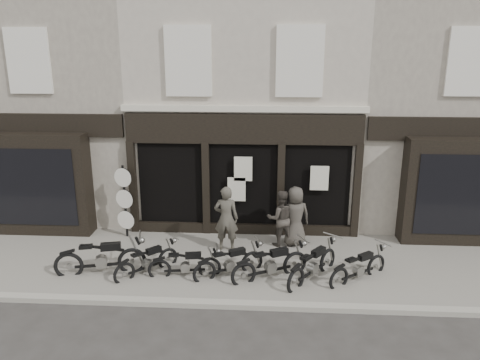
# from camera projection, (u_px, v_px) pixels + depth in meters

# --- Properties ---
(ground_plane) EXTENTS (90.00, 90.00, 0.00)m
(ground_plane) POSITION_uv_depth(u_px,v_px,m) (237.00, 281.00, 12.06)
(ground_plane) COLOR #2D2B28
(ground_plane) RESTS_ON ground
(pavement) EXTENTS (30.00, 4.20, 0.12)m
(pavement) POSITION_uv_depth(u_px,v_px,m) (239.00, 263.00, 12.90)
(pavement) COLOR slate
(pavement) RESTS_ON ground_plane
(kerb) EXTENTS (30.00, 0.25, 0.13)m
(kerb) POSITION_uv_depth(u_px,v_px,m) (234.00, 305.00, 10.84)
(kerb) COLOR gray
(kerb) RESTS_ON ground_plane
(central_building) EXTENTS (7.30, 6.22, 8.34)m
(central_building) POSITION_uv_depth(u_px,v_px,m) (248.00, 97.00, 16.62)
(central_building) COLOR #B4AA9A
(central_building) RESTS_ON ground
(neighbour_left) EXTENTS (5.60, 6.73, 8.34)m
(neighbour_left) POSITION_uv_depth(u_px,v_px,m) (73.00, 97.00, 16.95)
(neighbour_left) COLOR gray
(neighbour_left) RESTS_ON ground
(neighbour_right) EXTENTS (5.60, 6.73, 8.34)m
(neighbour_right) POSITION_uv_depth(u_px,v_px,m) (431.00, 99.00, 16.21)
(neighbour_right) COLOR gray
(neighbour_right) RESTS_ON ground
(motorcycle_0) EXTENTS (2.31, 0.88, 1.12)m
(motorcycle_0) POSITION_uv_depth(u_px,v_px,m) (102.00, 261.00, 12.18)
(motorcycle_0) COLOR black
(motorcycle_0) RESTS_ON ground
(motorcycle_1) EXTENTS (1.50, 1.50, 0.91)m
(motorcycle_1) POSITION_uv_depth(u_px,v_px,m) (147.00, 264.00, 12.21)
(motorcycle_1) COLOR black
(motorcycle_1) RESTS_ON ground
(motorcycle_2) EXTENTS (1.88, 0.57, 0.90)m
(motorcycle_2) POSITION_uv_depth(u_px,v_px,m) (186.00, 267.00, 12.04)
(motorcycle_2) COLOR black
(motorcycle_2) RESTS_ON ground
(motorcycle_3) EXTENTS (1.80, 1.21, 0.95)m
(motorcycle_3) POSITION_uv_depth(u_px,v_px,m) (230.00, 265.00, 12.09)
(motorcycle_3) COLOR black
(motorcycle_3) RESTS_ON ground
(motorcycle_4) EXTENTS (1.99, 1.27, 1.04)m
(motorcycle_4) POSITION_uv_depth(u_px,v_px,m) (271.00, 267.00, 11.94)
(motorcycle_4) COLOR black
(motorcycle_4) RESTS_ON ground
(motorcycle_5) EXTENTS (1.52, 1.82, 1.03)m
(motorcycle_5) POSITION_uv_depth(u_px,v_px,m) (313.00, 267.00, 11.90)
(motorcycle_5) COLOR black
(motorcycle_5) RESTS_ON ground
(motorcycle_6) EXTENTS (1.68, 1.35, 0.93)m
(motorcycle_6) POSITION_uv_depth(u_px,v_px,m) (359.00, 270.00, 11.85)
(motorcycle_6) COLOR black
(motorcycle_6) RESTS_ON ground
(man_left) EXTENTS (0.71, 0.47, 1.91)m
(man_left) POSITION_uv_depth(u_px,v_px,m) (226.00, 218.00, 13.39)
(man_left) COLOR #434037
(man_left) RESTS_ON pavement
(man_centre) EXTENTS (0.90, 0.75, 1.69)m
(man_centre) POSITION_uv_depth(u_px,v_px,m) (281.00, 218.00, 13.72)
(man_centre) COLOR #3B352F
(man_centre) RESTS_ON pavement
(man_right) EXTENTS (0.99, 0.76, 1.79)m
(man_right) POSITION_uv_depth(u_px,v_px,m) (295.00, 216.00, 13.72)
(man_right) COLOR #3D3933
(man_right) RESTS_ON pavement
(advert_sign_post) EXTENTS (0.57, 0.38, 2.40)m
(advert_sign_post) POSITION_uv_depth(u_px,v_px,m) (125.00, 205.00, 14.25)
(advert_sign_post) COLOR black
(advert_sign_post) RESTS_ON ground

